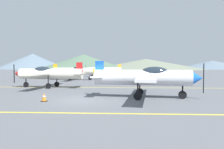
# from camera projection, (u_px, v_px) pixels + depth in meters

# --- Properties ---
(ground_plane) EXTENTS (400.00, 400.00, 0.00)m
(ground_plane) POSITION_uv_depth(u_px,v_px,m) (85.00, 100.00, 14.61)
(ground_plane) COLOR #54565B
(apron_line_near) EXTENTS (80.00, 0.16, 0.01)m
(apron_line_near) POSITION_uv_depth(u_px,v_px,m) (70.00, 113.00, 10.39)
(apron_line_near) COLOR yellow
(apron_line_near) RESTS_ON ground_plane
(apron_line_far) EXTENTS (80.00, 0.16, 0.01)m
(apron_line_far) POSITION_uv_depth(u_px,v_px,m) (99.00, 88.00, 22.79)
(apron_line_far) COLOR yellow
(apron_line_far) RESTS_ON ground_plane
(airplane_near) EXTENTS (8.01, 9.19, 2.75)m
(airplane_near) POSITION_uv_depth(u_px,v_px,m) (146.00, 77.00, 15.33)
(airplane_near) COLOR silver
(airplane_near) RESTS_ON ground_plane
(airplane_mid) EXTENTS (7.98, 9.18, 2.75)m
(airplane_mid) POSITION_uv_depth(u_px,v_px,m) (48.00, 73.00, 22.75)
(airplane_mid) COLOR silver
(airplane_mid) RESTS_ON ground_plane
(airplane_far) EXTENTS (7.99, 9.18, 2.75)m
(airplane_far) POSITION_uv_depth(u_px,v_px,m) (75.00, 71.00, 35.25)
(airplane_far) COLOR silver
(airplane_far) RESTS_ON ground_plane
(airplane_back) EXTENTS (7.95, 9.16, 2.75)m
(airplane_back) POSITION_uv_depth(u_px,v_px,m) (104.00, 70.00, 45.99)
(airplane_back) COLOR silver
(airplane_back) RESTS_ON ground_plane
(car_sedan) EXTENTS (2.04, 4.31, 1.62)m
(car_sedan) POSITION_uv_depth(u_px,v_px,m) (155.00, 74.00, 38.36)
(car_sedan) COLOR #3372BF
(car_sedan) RESTS_ON ground_plane
(traffic_cone_front) EXTENTS (0.36, 0.36, 0.59)m
(traffic_cone_front) POSITION_uv_depth(u_px,v_px,m) (44.00, 97.00, 13.81)
(traffic_cone_front) COLOR black
(traffic_cone_front) RESTS_ON ground_plane
(hill_left) EXTENTS (56.84, 56.84, 12.64)m
(hill_left) POSITION_uv_depth(u_px,v_px,m) (33.00, 61.00, 172.49)
(hill_left) COLOR slate
(hill_left) RESTS_ON ground_plane
(hill_centerleft) EXTENTS (61.12, 61.12, 10.34)m
(hill_centerleft) POSITION_uv_depth(u_px,v_px,m) (83.00, 62.00, 140.41)
(hill_centerleft) COLOR #4C6651
(hill_centerleft) RESTS_ON ground_plane
(hill_centerright) EXTENTS (82.44, 82.44, 7.61)m
(hill_centerright) POSITION_uv_depth(u_px,v_px,m) (146.00, 64.00, 151.86)
(hill_centerright) COLOR slate
(hill_centerright) RESTS_ON ground_plane
(hill_right) EXTENTS (59.06, 59.06, 6.74)m
(hill_right) POSITION_uv_depth(u_px,v_px,m) (212.00, 65.00, 165.64)
(hill_right) COLOR slate
(hill_right) RESTS_ON ground_plane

